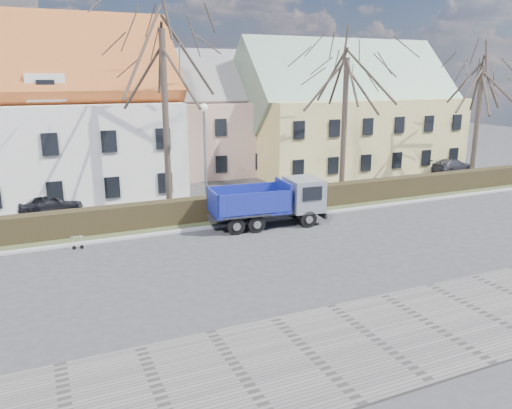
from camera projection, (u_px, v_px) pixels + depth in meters
name	position (u px, v px, depth m)	size (l,w,h in m)	color
ground	(260.00, 253.00, 22.80)	(120.00, 120.00, 0.00)	#39393B
sidewalk_near	(375.00, 340.00, 15.28)	(80.00, 5.00, 0.08)	slate
curb_far	(225.00, 225.00, 26.85)	(80.00, 0.30, 0.12)	#AAAAAA
grass_strip	(215.00, 218.00, 28.27)	(80.00, 3.00, 0.10)	#3E4929
hedge	(216.00, 209.00, 27.94)	(60.00, 0.90, 1.30)	black
building_pink	(204.00, 124.00, 41.06)	(10.80, 8.80, 8.00)	tan
building_yellow	(347.00, 119.00, 43.07)	(18.80, 10.80, 8.50)	#DFCB7A
tree_1	(165.00, 104.00, 27.94)	(9.20, 9.20, 12.65)	#3D322A
tree_2	(345.00, 113.00, 32.88)	(8.00, 8.00, 11.00)	#3D322A
tree_3	(478.00, 112.00, 37.67)	(7.60, 7.60, 10.45)	#3D322A
dump_truck	(264.00, 203.00, 26.62)	(6.39, 2.37, 2.56)	navy
streetlight	(205.00, 160.00, 28.09)	(0.51, 0.51, 6.48)	gray
cart_frame	(72.00, 242.00, 23.18)	(0.79, 0.45, 0.73)	silver
parked_car_a	(51.00, 203.00, 29.40)	(1.45, 3.59, 1.22)	black
parked_car_b	(452.00, 165.00, 41.81)	(1.60, 3.93, 1.14)	#313038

